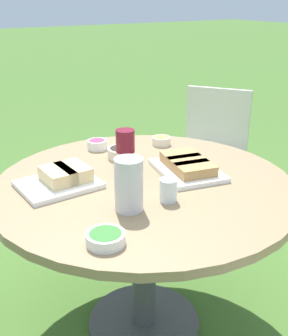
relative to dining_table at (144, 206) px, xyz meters
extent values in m
plane|color=#446B2B|center=(0.00, 0.00, -0.63)|extent=(40.00, 40.00, 0.00)
cylinder|color=#4C4C51|center=(0.00, 0.00, -0.62)|extent=(0.53, 0.53, 0.02)
cylinder|color=#4C4C51|center=(0.00, 0.00, -0.27)|extent=(0.11, 0.11, 0.69)
cylinder|color=#8C7251|center=(0.00, 0.00, 0.10)|extent=(1.25, 1.25, 0.03)
cube|color=beige|center=(0.63, -0.92, -0.18)|extent=(0.60, 0.60, 0.04)
cube|color=beige|center=(0.74, -1.08, 0.05)|extent=(0.38, 0.27, 0.42)
cylinder|color=beige|center=(0.69, -0.66, -0.42)|extent=(0.03, 0.03, 0.43)
cylinder|color=beige|center=(0.37, -0.88, -0.42)|extent=(0.03, 0.03, 0.43)
cylinder|color=beige|center=(0.90, -0.97, -0.42)|extent=(0.03, 0.03, 0.43)
cylinder|color=beige|center=(0.58, -1.19, -0.42)|extent=(0.03, 0.03, 0.43)
cylinder|color=silver|center=(-0.18, 0.18, 0.21)|extent=(0.10, 0.10, 0.20)
cone|color=silver|center=(-0.13, 0.18, 0.30)|extent=(0.03, 0.03, 0.02)
cylinder|color=silver|center=(0.11, 0.02, 0.12)|extent=(0.06, 0.06, 0.01)
cylinder|color=silver|center=(0.11, 0.02, 0.17)|extent=(0.01, 0.01, 0.10)
cylinder|color=maroon|center=(0.11, 0.02, 0.27)|extent=(0.08, 0.08, 0.10)
cube|color=white|center=(-0.02, -0.21, 0.13)|extent=(0.37, 0.31, 0.02)
cube|color=#B2844C|center=(0.05, -0.23, 0.16)|extent=(0.15, 0.18, 0.04)
cube|color=#B2844C|center=(-0.02, -0.21, 0.16)|extent=(0.15, 0.18, 0.04)
cube|color=#B2844C|center=(-0.09, -0.19, 0.16)|extent=(0.15, 0.18, 0.04)
cube|color=white|center=(0.14, 0.32, 0.13)|extent=(0.26, 0.31, 0.02)
cube|color=#E0C184|center=(0.15, 0.25, 0.16)|extent=(0.16, 0.11, 0.06)
cube|color=#E0C184|center=(0.14, 0.32, 0.16)|extent=(0.16, 0.11, 0.06)
cylinder|color=beige|center=(0.34, -0.33, 0.14)|extent=(0.09, 0.09, 0.04)
cylinder|color=#E0C147|center=(0.34, -0.33, 0.15)|extent=(0.08, 0.08, 0.02)
cylinder|color=white|center=(-0.33, 0.36, 0.13)|extent=(0.12, 0.12, 0.04)
cylinder|color=#387533|center=(-0.33, 0.36, 0.15)|extent=(0.10, 0.10, 0.02)
cylinder|color=beige|center=(0.29, -0.06, 0.14)|extent=(0.13, 0.13, 0.05)
cylinder|color=#2D231E|center=(0.29, -0.06, 0.16)|extent=(0.11, 0.11, 0.02)
cylinder|color=white|center=(0.46, -0.02, 0.14)|extent=(0.10, 0.10, 0.05)
cylinder|color=#D6385B|center=(0.46, -0.02, 0.15)|extent=(0.08, 0.08, 0.02)
cylinder|color=silver|center=(-0.20, 0.02, 0.16)|extent=(0.07, 0.07, 0.09)
camera|label=1|loc=(-1.34, 0.87, 0.83)|focal=45.00mm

